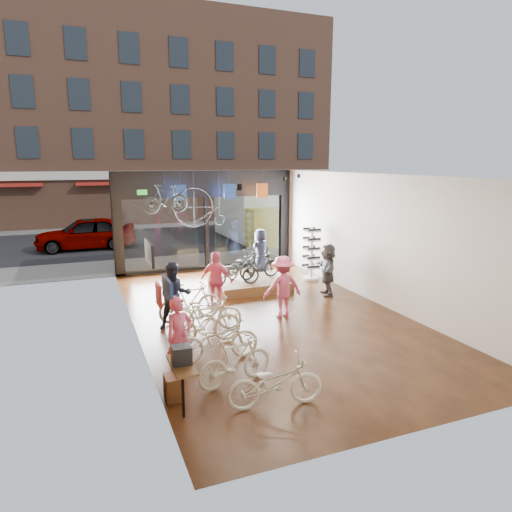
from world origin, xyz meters
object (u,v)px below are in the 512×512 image
floor_bike_0 (275,383)px  display_bike_mid (260,265)px  customer_2 (217,280)px  floor_bike_5 (190,302)px  display_bike_left (234,272)px  floor_bike_2 (217,339)px  penny_farthing (202,208)px  floor_bike_1 (235,361)px  customer_4 (261,251)px  street_car (86,233)px  sunglasses_rack (311,254)px  customer_0 (179,337)px  display_platform (250,284)px  customer_5 (328,270)px  display_bike_right (242,265)px  floor_bike_3 (205,322)px  customer_1 (175,296)px  floor_bike_4 (206,312)px  customer_3 (283,287)px  hung_bike (165,199)px  box_truck (256,215)px

floor_bike_0 → display_bike_mid: size_ratio=1.11×
customer_2 → floor_bike_5: bearing=81.9°
display_bike_left → customer_2: customer_2 is taller
display_bike_left → floor_bike_2: bearing=158.8°
display_bike_mid → penny_farthing: bearing=24.5°
floor_bike_1 → customer_4: customer_4 is taller
street_car → sunglasses_rack: size_ratio=2.42×
customer_4 → sunglasses_rack: bearing=108.2°
display_bike_mid → floor_bike_0: bearing=151.8°
customer_0 → customer_2: bearing=41.8°
display_platform → customer_5: (2.02, -1.55, 0.67)m
customer_5 → floor_bike_1: bearing=-27.2°
display_bike_right → penny_farthing: penny_farthing is taller
street_car → floor_bike_3: bearing=9.5°
display_platform → customer_2: 2.29m
display_bike_mid → customer_5: 2.31m
customer_1 → customer_5: size_ratio=1.05×
customer_0 → display_bike_right: bearing=38.0°
floor_bike_4 → customer_0: size_ratio=1.09×
customer_4 → sunglasses_rack: size_ratio=0.89×
customer_1 → customer_3: 2.89m
floor_bike_2 → hung_bike: 6.99m
street_car → floor_bike_2: 14.52m
street_car → display_bike_right: bearing=28.1°
display_bike_mid → box_truck: bearing=-28.9°
floor_bike_0 → customer_1: size_ratio=0.98×
box_truck → penny_farthing: size_ratio=4.01×
floor_bike_3 → customer_5: bearing=-63.5°
floor_bike_5 → display_bike_mid: bearing=-57.3°
floor_bike_5 → customer_1: 0.73m
customer_4 → display_bike_left: bearing=31.5°
floor_bike_1 → floor_bike_2: floor_bike_1 is taller
floor_bike_0 → hung_bike: bearing=9.0°
display_platform → penny_farthing: size_ratio=1.34×
floor_bike_2 → floor_bike_4: size_ratio=1.02×
display_platform → hung_bike: bearing=146.2°
box_truck → customer_1: bearing=-120.5°
display_bike_right → customer_1: customer_1 is taller
display_platform → customer_1: bearing=-138.0°
floor_bike_0 → floor_bike_3: bearing=14.8°
customer_3 → display_platform: bearing=-93.2°
floor_bike_1 → floor_bike_5: 3.78m
floor_bike_3 → display_bike_mid: (2.98, 4.04, 0.23)m
floor_bike_0 → customer_4: size_ratio=1.00×
customer_4 → hung_bike: 4.13m
floor_bike_4 → floor_bike_5: bearing=24.3°
floor_bike_4 → display_bike_right: 4.31m
street_car → box_truck: bearing=83.2°
floor_bike_4 → display_bike_mid: display_bike_mid is taller
floor_bike_3 → customer_5: 5.23m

